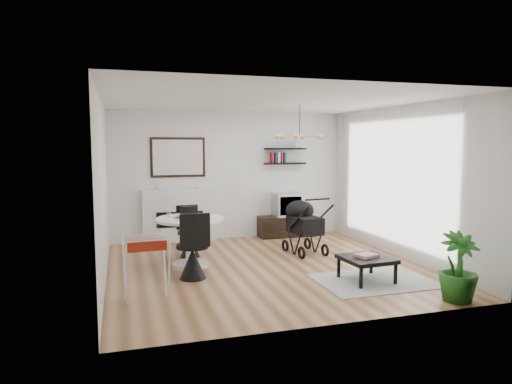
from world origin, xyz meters
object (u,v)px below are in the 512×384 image
object	(u,v)px
fireplace	(179,209)
crt_tv	(287,204)
drying_rack	(146,267)
coffee_table	(367,260)
tv_console	(286,226)
stroller	(303,228)
dining_table	(190,235)
potted_plant	(458,267)

from	to	relation	value
fireplace	crt_tv	world-z (taller)	fireplace
fireplace	drying_rack	size ratio (longest dim) A/B	2.56
drying_rack	coffee_table	bearing A→B (deg)	-4.79
tv_console	crt_tv	bearing A→B (deg)	-12.56
stroller	coffee_table	bearing A→B (deg)	-91.24
fireplace	tv_console	world-z (taller)	fireplace
fireplace	drying_rack	xyz separation A→B (m)	(-0.87, -3.48, -0.24)
tv_console	drying_rack	bearing A→B (deg)	-133.53
tv_console	crt_tv	size ratio (longest dim) A/B	2.12
dining_table	stroller	xyz separation A→B (m)	(2.17, 0.37, -0.07)
drying_rack	potted_plant	xyz separation A→B (m)	(3.85, -1.18, 0.00)
dining_table	coffee_table	world-z (taller)	dining_table
dining_table	potted_plant	distance (m)	4.04
dining_table	coffee_table	bearing A→B (deg)	-33.18
fireplace	dining_table	distance (m)	2.03
tv_console	coffee_table	size ratio (longest dim) A/B	1.65
coffee_table	dining_table	bearing A→B (deg)	146.82
crt_tv	dining_table	size ratio (longest dim) A/B	0.52
dining_table	tv_console	bearing A→B (deg)	38.15
dining_table	fireplace	bearing A→B (deg)	87.76
dining_table	potted_plant	bearing A→B (deg)	-40.83
dining_table	coffee_table	size ratio (longest dim) A/B	1.51
tv_console	coffee_table	bearing A→B (deg)	-90.17
drying_rack	potted_plant	bearing A→B (deg)	-20.24
fireplace	potted_plant	distance (m)	5.54
potted_plant	drying_rack	bearing A→B (deg)	162.96
drying_rack	coffee_table	size ratio (longest dim) A/B	1.14
fireplace	coffee_table	bearing A→B (deg)	-57.28
crt_tv	potted_plant	xyz separation A→B (m)	(0.66, -4.51, -0.26)
fireplace	coffee_table	world-z (taller)	fireplace
stroller	coffee_table	xyz separation A→B (m)	(0.21, -1.92, -0.14)
crt_tv	fireplace	bearing A→B (deg)	176.30
drying_rack	stroller	distance (m)	3.48
coffee_table	drying_rack	bearing A→B (deg)	178.41
tv_console	crt_tv	world-z (taller)	crt_tv
fireplace	drying_rack	distance (m)	3.60
coffee_table	tv_console	bearing A→B (deg)	89.83
stroller	coffee_table	size ratio (longest dim) A/B	1.48
fireplace	potted_plant	xyz separation A→B (m)	(2.98, -4.66, -0.24)
tv_console	coffee_table	world-z (taller)	tv_console
tv_console	crt_tv	distance (m)	0.48
crt_tv	drying_rack	bearing A→B (deg)	-133.69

